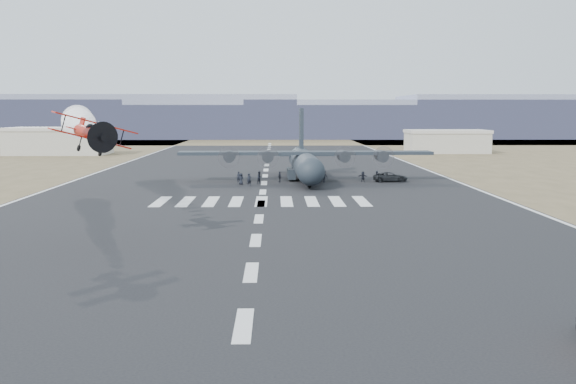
{
  "coord_description": "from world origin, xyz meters",
  "views": [
    {
      "loc": [
        1.58,
        -35.35,
        10.72
      ],
      "look_at": [
        2.7,
        24.42,
        4.0
      ],
      "focal_mm": 45.0,
      "sensor_mm": 36.0,
      "label": 1
    }
  ],
  "objects_px": {
    "crew_a": "(239,177)",
    "hangar_left": "(59,141)",
    "crew_c": "(324,176)",
    "crew_d": "(280,177)",
    "crew_h": "(377,176)",
    "hangar_right": "(447,141)",
    "crew_e": "(241,179)",
    "crew_g": "(249,180)",
    "crew_f": "(363,177)",
    "transport_aircraft": "(305,162)",
    "crew_b": "(260,177)",
    "aerobatic_biplane": "(90,133)",
    "support_vehicle": "(390,177)"
  },
  "relations": [
    {
      "from": "crew_d",
      "to": "crew_f",
      "type": "bearing_deg",
      "value": 71.99
    },
    {
      "from": "crew_c",
      "to": "crew_e",
      "type": "xyz_separation_m",
      "value": [
        -12.39,
        -2.96,
        -0.08
      ]
    },
    {
      "from": "hangar_left",
      "to": "crew_g",
      "type": "height_order",
      "value": "hangar_left"
    },
    {
      "from": "aerobatic_biplane",
      "to": "hangar_left",
      "type": "bearing_deg",
      "value": 91.32
    },
    {
      "from": "crew_a",
      "to": "crew_g",
      "type": "relative_size",
      "value": 0.93
    },
    {
      "from": "crew_c",
      "to": "crew_e",
      "type": "relative_size",
      "value": 1.1
    },
    {
      "from": "crew_b",
      "to": "crew_f",
      "type": "bearing_deg",
      "value": -28.81
    },
    {
      "from": "aerobatic_biplane",
      "to": "crew_d",
      "type": "height_order",
      "value": "aerobatic_biplane"
    },
    {
      "from": "crew_f",
      "to": "transport_aircraft",
      "type": "bearing_deg",
      "value": 179.53
    },
    {
      "from": "crew_f",
      "to": "aerobatic_biplane",
      "type": "bearing_deg",
      "value": -100.33
    },
    {
      "from": "aerobatic_biplane",
      "to": "transport_aircraft",
      "type": "height_order",
      "value": "transport_aircraft"
    },
    {
      "from": "crew_a",
      "to": "crew_h",
      "type": "xyz_separation_m",
      "value": [
        20.93,
        1.2,
        -0.02
      ]
    },
    {
      "from": "crew_b",
      "to": "crew_e",
      "type": "bearing_deg",
      "value": 165.63
    },
    {
      "from": "crew_a",
      "to": "transport_aircraft",
      "type": "bearing_deg",
      "value": 31.13
    },
    {
      "from": "crew_a",
      "to": "hangar_right",
      "type": "bearing_deg",
      "value": 65.65
    },
    {
      "from": "hangar_left",
      "to": "aerobatic_biplane",
      "type": "bearing_deg",
      "value": -72.37
    },
    {
      "from": "transport_aircraft",
      "to": "crew_g",
      "type": "xyz_separation_m",
      "value": [
        -8.37,
        -8.95,
        -1.98
      ]
    },
    {
      "from": "crew_a",
      "to": "hangar_left",
      "type": "bearing_deg",
      "value": 131.95
    },
    {
      "from": "hangar_right",
      "to": "transport_aircraft",
      "type": "xyz_separation_m",
      "value": [
        -39.7,
        -73.31,
        -0.12
      ]
    },
    {
      "from": "support_vehicle",
      "to": "crew_h",
      "type": "height_order",
      "value": "crew_h"
    },
    {
      "from": "crew_f",
      "to": "crew_g",
      "type": "distance_m",
      "value": 18.07
    },
    {
      "from": "crew_f",
      "to": "crew_h",
      "type": "xyz_separation_m",
      "value": [
        2.1,
        0.04,
        0.02
      ]
    },
    {
      "from": "crew_a",
      "to": "crew_g",
      "type": "xyz_separation_m",
      "value": [
        1.74,
        -4.71,
        0.07
      ]
    },
    {
      "from": "aerobatic_biplane",
      "to": "transport_aircraft",
      "type": "distance_m",
      "value": 57.29
    },
    {
      "from": "crew_e",
      "to": "crew_g",
      "type": "xyz_separation_m",
      "value": [
        1.27,
        -2.3,
        0.08
      ]
    },
    {
      "from": "hangar_left",
      "to": "crew_e",
      "type": "bearing_deg",
      "value": -57.01
    },
    {
      "from": "crew_c",
      "to": "crew_b",
      "type": "bearing_deg",
      "value": -148.66
    },
    {
      "from": "aerobatic_biplane",
      "to": "support_vehicle",
      "type": "height_order",
      "value": "aerobatic_biplane"
    },
    {
      "from": "crew_e",
      "to": "crew_g",
      "type": "relative_size",
      "value": 0.91
    },
    {
      "from": "hangar_left",
      "to": "crew_b",
      "type": "bearing_deg",
      "value": -55.17
    },
    {
      "from": "transport_aircraft",
      "to": "crew_b",
      "type": "distance_m",
      "value": 9.07
    },
    {
      "from": "crew_d",
      "to": "hangar_right",
      "type": "bearing_deg",
      "value": 131.57
    },
    {
      "from": "hangar_right",
      "to": "crew_a",
      "type": "xyz_separation_m",
      "value": [
        -49.81,
        -77.55,
        -2.16
      ]
    },
    {
      "from": "transport_aircraft",
      "to": "crew_b",
      "type": "height_order",
      "value": "transport_aircraft"
    },
    {
      "from": "support_vehicle",
      "to": "crew_e",
      "type": "bearing_deg",
      "value": 97.38
    },
    {
      "from": "hangar_left",
      "to": "crew_d",
      "type": "relative_size",
      "value": 15.47
    },
    {
      "from": "hangar_right",
      "to": "crew_c",
      "type": "relative_size",
      "value": 11.32
    },
    {
      "from": "support_vehicle",
      "to": "crew_b",
      "type": "bearing_deg",
      "value": 95.39
    },
    {
      "from": "crew_e",
      "to": "crew_g",
      "type": "distance_m",
      "value": 2.62
    },
    {
      "from": "crew_c",
      "to": "crew_d",
      "type": "xyz_separation_m",
      "value": [
        -6.71,
        0.45,
        -0.11
      ]
    },
    {
      "from": "hangar_left",
      "to": "crew_c",
      "type": "relative_size",
      "value": 13.53
    },
    {
      "from": "aerobatic_biplane",
      "to": "crew_f",
      "type": "bearing_deg",
      "value": 44.37
    },
    {
      "from": "crew_b",
      "to": "crew_d",
      "type": "relative_size",
      "value": 1.16
    },
    {
      "from": "crew_b",
      "to": "crew_d",
      "type": "bearing_deg",
      "value": -0.41
    },
    {
      "from": "crew_a",
      "to": "crew_g",
      "type": "distance_m",
      "value": 5.02
    },
    {
      "from": "hangar_left",
      "to": "support_vehicle",
      "type": "bearing_deg",
      "value": -44.98
    },
    {
      "from": "transport_aircraft",
      "to": "crew_a",
      "type": "height_order",
      "value": "transport_aircraft"
    },
    {
      "from": "crew_a",
      "to": "crew_d",
      "type": "bearing_deg",
      "value": 17.64
    },
    {
      "from": "crew_d",
      "to": "crew_e",
      "type": "bearing_deg",
      "value": -77.7
    },
    {
      "from": "crew_b",
      "to": "crew_c",
      "type": "xyz_separation_m",
      "value": [
        9.69,
        1.8,
        -0.01
      ]
    }
  ]
}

